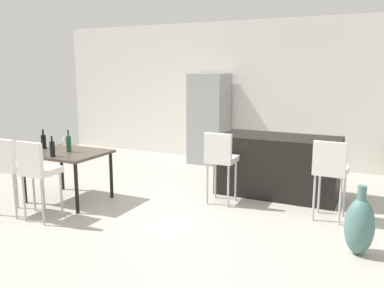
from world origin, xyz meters
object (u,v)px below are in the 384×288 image
Objects in this scene: dining_chair_far at (37,168)px; refrigerator at (209,119)px; wine_bottle_middle at (44,141)px; wine_bottle_end at (52,149)px; wine_glass_left at (65,138)px; bar_chair_middle at (330,168)px; bar_chair_left at (220,157)px; kitchen_island at (278,166)px; wine_bottle_inner at (69,143)px; dining_table at (67,157)px; dining_chair_near at (10,164)px; floor_vase at (359,226)px.

dining_chair_far is 0.57× the size of refrigerator.
dining_chair_far is 1.12m from wine_bottle_middle.
wine_bottle_end is at bearing -34.19° from wine_bottle_middle.
wine_glass_left is 0.09× the size of refrigerator.
bar_chair_middle is at bearing 26.33° from dining_chair_far.
wine_bottle_end is 3.65m from refrigerator.
refrigerator reaches higher than bar_chair_left.
wine_bottle_end is (-2.65, -1.99, 0.39)m from kitchen_island.
bar_chair_middle is 3.24× the size of wine_bottle_inner.
bar_chair_left is 1.50m from bar_chair_middle.
bar_chair_middle is at bearing 13.31° from wine_bottle_inner.
dining_table is at bearing 100.03° from wine_bottle_end.
wine_glass_left is at bearing -157.72° from kitchen_island.
wine_glass_left is at bearing 118.54° from dining_chair_far.
refrigerator is at bearing 139.72° from kitchen_island.
dining_table is 0.60× the size of refrigerator.
dining_table is at bearing 72.97° from dining_chair_near.
kitchen_island is at bearing 127.56° from floor_vase.
bar_chair_middle is at bearing 11.37° from wine_bottle_middle.
bar_chair_left is at bearing -128.41° from kitchen_island.
bar_chair_middle reaches higher than floor_vase.
wine_bottle_middle is 0.92× the size of wine_bottle_inner.
bar_chair_left is at bearing 42.03° from dining_chair_far.
refrigerator is at bearing 138.81° from bar_chair_middle.
bar_chair_left is 3.54× the size of wine_bottle_middle.
kitchen_island is 3.18m from dining_table.
wine_bottle_end is at bearing -102.60° from refrigerator.
bar_chair_left and dining_chair_near have the same top height.
wine_bottle_end is (0.54, -0.37, -0.00)m from wine_bottle_middle.
dining_table is 0.39m from wine_bottle_end.
bar_chair_left is 1.40× the size of floor_vase.
bar_chair_left reaches higher than dining_table.
dining_chair_near is (-2.32, -1.65, 0.00)m from bar_chair_left.
dining_chair_far is (-1.83, -1.65, 0.00)m from bar_chair_left.
wine_bottle_inner reaches higher than kitchen_island.
dining_table is at bearing -166.70° from bar_chair_middle.
wine_glass_left is at bearing -173.28° from bar_chair_middle.
bar_chair_middle is at bearing 23.32° from dining_chair_near.
dining_chair_far is (-3.33, -1.65, 0.00)m from bar_chair_middle.
dining_chair_far is at bearing -168.38° from floor_vase.
wine_glass_left is (-0.64, 1.18, 0.17)m from dining_chair_far.
floor_vase is (0.43, -0.87, -0.38)m from bar_chair_middle.
dining_table is at bearing -43.83° from wine_glass_left.
kitchen_island is at bearing 44.84° from dining_chair_far.
dining_chair_near is at bearing -156.68° from bar_chair_middle.
dining_table is (-3.58, -0.85, -0.04)m from bar_chair_middle.
dining_chair_near is (-3.82, -1.65, 0.00)m from bar_chair_middle.
wine_bottle_inner reaches higher than dining_chair_far.
dining_chair_far reaches higher than floor_vase.
dining_chair_far is at bearing -0.01° from dining_chair_near.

